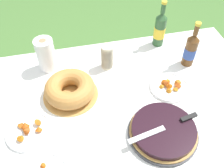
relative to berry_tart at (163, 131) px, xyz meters
name	(u,v)px	position (x,y,z in m)	size (l,w,h in m)	color
ground_plane	(127,159)	(-0.08, 0.24, -0.75)	(16.00, 16.00, 0.00)	#4C7A38
garden_table	(133,107)	(-0.08, 0.24, -0.10)	(1.53, 1.05, 0.72)	brown
tablecloth	(133,101)	(-0.08, 0.24, -0.04)	(1.54, 1.06, 0.10)	white
berry_tart	(163,131)	(0.00, 0.00, 0.00)	(0.34, 0.34, 0.06)	#38383D
serving_knife	(170,125)	(0.03, 0.01, 0.04)	(0.37, 0.10, 0.01)	silver
bundt_cake	(70,89)	(-0.41, 0.36, 0.02)	(0.31, 0.31, 0.10)	tan
cup_stack	(107,57)	(-0.16, 0.54, 0.05)	(0.07, 0.07, 0.16)	beige
cider_bottle_green	(160,29)	(0.22, 0.68, 0.09)	(0.07, 0.07, 0.32)	#2D562D
cider_bottle_amber	(191,50)	(0.33, 0.45, 0.08)	(0.07, 0.07, 0.30)	brown
snack_plate_near	(169,87)	(0.15, 0.28, -0.01)	(0.23, 0.23, 0.06)	white
snack_plate_left	(29,131)	(-0.64, 0.16, -0.01)	(0.23, 0.23, 0.06)	white
paper_towel_roll	(46,55)	(-0.52, 0.61, 0.08)	(0.11, 0.11, 0.21)	white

